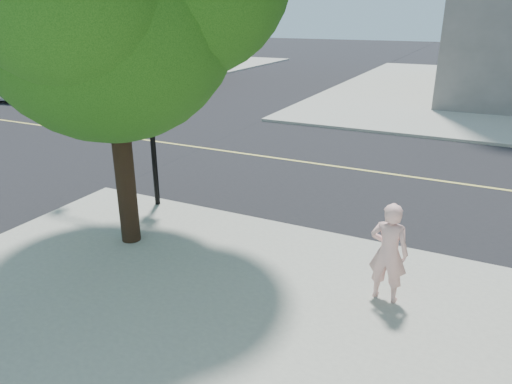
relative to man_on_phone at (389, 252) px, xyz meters
The scene contains 5 objects.
ground 6.57m from the man_on_phone, 163.43° to the left, with size 140.00×140.00×0.00m, color black.
road_ew 8.95m from the man_on_phone, 134.46° to the left, with size 140.00×9.00×0.01m, color black.
sidewalk_nw 37.43m from the man_on_phone, 141.38° to the left, with size 26.00×25.00×0.12m, color #A1A192.
man_on_phone is the anchor object (origin of this frame).
signal_pole 7.90m from the man_on_phone, 168.04° to the left, with size 3.52×0.40×3.97m.
Camera 1 is at (7.20, -8.25, 4.21)m, focal length 33.20 mm.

